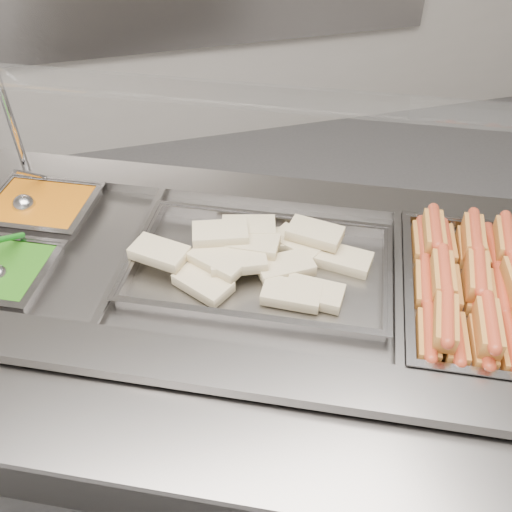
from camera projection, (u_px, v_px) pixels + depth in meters
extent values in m
cube|color=slate|center=(241.00, 365.00, 1.78)|extent=(1.87, 1.37, 0.83)
cube|color=gray|center=(208.00, 366.00, 1.25)|extent=(1.69, 0.86, 0.03)
cube|color=gray|center=(259.00, 190.00, 1.74)|extent=(1.69, 0.86, 0.03)
cube|color=black|center=(239.00, 293.00, 1.57)|extent=(1.64, 1.14, 0.02)
cube|color=gray|center=(398.00, 280.00, 1.43)|extent=(0.24, 0.51, 0.01)
cube|color=gray|center=(133.00, 248.00, 1.52)|extent=(0.24, 0.51, 0.01)
cube|color=gray|center=(191.00, 438.00, 1.15)|extent=(1.67, 0.93, 0.02)
cylinder|color=silver|center=(7.00, 106.00, 1.67)|extent=(0.02, 0.02, 0.42)
cube|color=silver|center=(250.00, 95.00, 1.38)|extent=(1.56, 0.91, 0.08)
cube|color=#CA630B|center=(43.00, 214.00, 1.69)|extent=(0.33, 0.30, 0.08)
cube|color=#AC5824|center=(428.00, 338.00, 1.31)|extent=(0.11, 0.15, 0.05)
cylinder|color=#BB3F21|center=(430.00, 332.00, 1.30)|extent=(0.09, 0.16, 0.03)
cube|color=#AC5824|center=(425.00, 287.00, 1.43)|extent=(0.11, 0.15, 0.05)
cylinder|color=#BB3F21|center=(426.00, 281.00, 1.42)|extent=(0.09, 0.16, 0.03)
cube|color=#AC5824|center=(422.00, 244.00, 1.56)|extent=(0.10, 0.15, 0.05)
cylinder|color=#BB3F21|center=(423.00, 238.00, 1.54)|extent=(0.09, 0.16, 0.03)
cube|color=#AC5824|center=(455.00, 341.00, 1.30)|extent=(0.10, 0.15, 0.05)
cylinder|color=#BB3F21|center=(457.00, 335.00, 1.29)|extent=(0.09, 0.16, 0.03)
cube|color=#AC5824|center=(449.00, 290.00, 1.43)|extent=(0.11, 0.15, 0.05)
cylinder|color=#BB3F21|center=(451.00, 284.00, 1.41)|extent=(0.09, 0.16, 0.03)
cube|color=#AC5824|center=(444.00, 246.00, 1.55)|extent=(0.10, 0.15, 0.05)
cylinder|color=#BB3F21|center=(446.00, 241.00, 1.54)|extent=(0.09, 0.16, 0.03)
cube|color=#AC5824|center=(482.00, 345.00, 1.30)|extent=(0.10, 0.15, 0.05)
cylinder|color=#BB3F21|center=(484.00, 339.00, 1.28)|extent=(0.09, 0.16, 0.03)
cube|color=#AC5824|center=(474.00, 293.00, 1.42)|extent=(0.11, 0.15, 0.05)
cylinder|color=#BB3F21|center=(476.00, 287.00, 1.41)|extent=(0.10, 0.16, 0.03)
cube|color=#AC5824|center=(467.00, 250.00, 1.54)|extent=(0.11, 0.15, 0.05)
cylinder|color=#BB3F21|center=(469.00, 243.00, 1.53)|extent=(0.10, 0.16, 0.03)
cube|color=#AC5824|center=(509.00, 349.00, 1.29)|extent=(0.10, 0.15, 0.05)
cylinder|color=#BB3F21|center=(512.00, 343.00, 1.28)|extent=(0.09, 0.16, 0.03)
cube|color=#AC5824|center=(499.00, 296.00, 1.41)|extent=(0.11, 0.15, 0.05)
cylinder|color=#BB3F21|center=(501.00, 290.00, 1.40)|extent=(0.10, 0.16, 0.03)
cube|color=#AC5824|center=(490.00, 251.00, 1.53)|extent=(0.10, 0.15, 0.05)
cylinder|color=#BB3F21|center=(492.00, 246.00, 1.52)|extent=(0.09, 0.16, 0.03)
cube|color=#AC5824|center=(445.00, 322.00, 1.28)|extent=(0.11, 0.15, 0.05)
cylinder|color=#BB3F21|center=(448.00, 316.00, 1.27)|extent=(0.10, 0.15, 0.03)
cube|color=#AC5824|center=(443.00, 276.00, 1.39)|extent=(0.11, 0.15, 0.05)
cylinder|color=#BB3F21|center=(445.00, 270.00, 1.38)|extent=(0.09, 0.16, 0.03)
cube|color=#AC5824|center=(434.00, 232.00, 1.52)|extent=(0.10, 0.15, 0.05)
cylinder|color=#BB3F21|center=(435.00, 226.00, 1.50)|extent=(0.09, 0.16, 0.03)
cube|color=#AC5824|center=(488.00, 328.00, 1.27)|extent=(0.11, 0.15, 0.05)
cylinder|color=#BB3F21|center=(491.00, 321.00, 1.26)|extent=(0.10, 0.16, 0.03)
cube|color=#AC5824|center=(478.00, 276.00, 1.39)|extent=(0.11, 0.15, 0.05)
cylinder|color=#BB3F21|center=(480.00, 270.00, 1.38)|extent=(0.10, 0.15, 0.03)
cube|color=#AC5824|center=(473.00, 237.00, 1.50)|extent=(0.11, 0.15, 0.05)
cylinder|color=#BB3F21|center=(475.00, 231.00, 1.49)|extent=(0.10, 0.15, 0.03)
cube|color=#AC5824|center=(506.00, 240.00, 1.49)|extent=(0.11, 0.15, 0.05)
cylinder|color=#BB3F21|center=(508.00, 234.00, 1.48)|extent=(0.10, 0.15, 0.03)
cube|color=#D0BA8B|center=(314.00, 293.00, 1.41)|extent=(0.17, 0.15, 0.03)
cube|color=#D0BA8B|center=(292.00, 294.00, 1.40)|extent=(0.17, 0.14, 0.03)
cube|color=#D0BA8B|center=(285.00, 267.00, 1.47)|extent=(0.15, 0.09, 0.03)
cube|color=#D0BA8B|center=(343.00, 259.00, 1.50)|extent=(0.16, 0.15, 0.03)
cube|color=#D0BA8B|center=(296.00, 239.00, 1.56)|extent=(0.15, 0.10, 0.03)
cube|color=#D0BA8B|center=(203.00, 283.00, 1.43)|extent=(0.15, 0.16, 0.03)
cube|color=#D0BA8B|center=(298.00, 244.00, 1.54)|extent=(0.15, 0.16, 0.03)
cube|color=#D0BA8B|center=(228.00, 240.00, 1.56)|extent=(0.16, 0.15, 0.03)
cube|color=#D0BA8B|center=(159.00, 252.00, 1.47)|extent=(0.16, 0.15, 0.03)
cube|color=#D0BA8B|center=(218.00, 260.00, 1.45)|extent=(0.15, 0.16, 0.03)
cube|color=#D0BA8B|center=(251.00, 244.00, 1.50)|extent=(0.17, 0.14, 0.03)
cube|color=#D0BA8B|center=(238.00, 261.00, 1.45)|extent=(0.15, 0.10, 0.03)
cube|color=#D0BA8B|center=(249.00, 228.00, 1.54)|extent=(0.16, 0.11, 0.03)
cube|color=#D0BA8B|center=(315.00, 233.00, 1.53)|extent=(0.16, 0.15, 0.03)
cube|color=#D0BA8B|center=(220.00, 234.00, 1.49)|extent=(0.16, 0.10, 0.03)
sphere|color=silver|center=(24.00, 206.00, 1.66)|extent=(0.07, 0.07, 0.07)
cylinder|color=silver|center=(31.00, 174.00, 1.67)|extent=(0.07, 0.13, 0.12)
cylinder|color=#167C1B|center=(6.00, 238.00, 1.46)|extent=(0.07, 0.13, 0.10)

